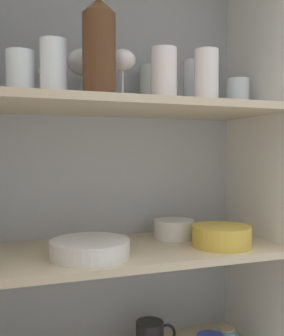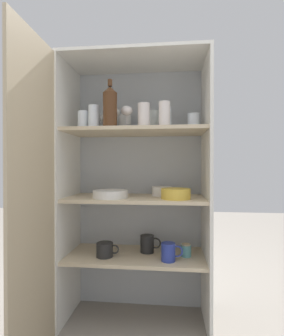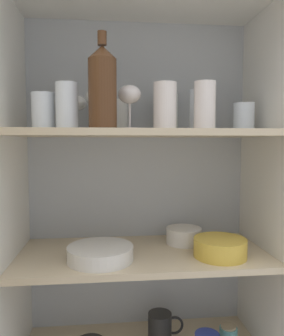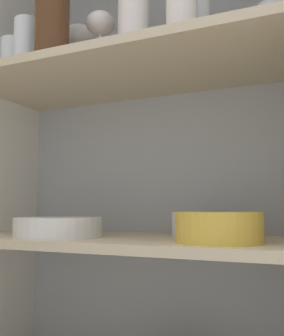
# 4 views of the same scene
# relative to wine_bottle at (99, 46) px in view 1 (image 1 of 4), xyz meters

# --- Properties ---
(cupboard_back_panel) EXTENTS (0.85, 0.02, 1.55)m
(cupboard_back_panel) POSITION_rel_wine_bottle_xyz_m (0.13, 0.32, -0.49)
(cupboard_back_panel) COLOR #B2B7BC
(cupboard_back_panel) RESTS_ON ground_plane
(cupboard_side_right) EXTENTS (0.02, 0.40, 1.55)m
(cupboard_side_right) POSITION_rel_wine_bottle_xyz_m (0.54, 0.13, -0.49)
(cupboard_side_right) COLOR white
(cupboard_side_right) RESTS_ON ground_plane
(shelf_board_middle) EXTENTS (0.81, 0.37, 0.02)m
(shelf_board_middle) POSITION_rel_wine_bottle_xyz_m (0.13, 0.13, -0.53)
(shelf_board_middle) COLOR beige
(shelf_board_upper) EXTENTS (0.81, 0.37, 0.02)m
(shelf_board_upper) POSITION_rel_wine_bottle_xyz_m (0.13, 0.13, -0.13)
(shelf_board_upper) COLOR beige
(tumbler_glass_0) EXTENTS (0.07, 0.07, 0.11)m
(tumbler_glass_0) POSITION_rel_wine_bottle_xyz_m (-0.18, 0.07, -0.06)
(tumbler_glass_0) COLOR white
(tumbler_glass_0) RESTS_ON shelf_board_upper
(tumbler_glass_1) EXTENTS (0.07, 0.07, 0.14)m
(tumbler_glass_1) POSITION_rel_wine_bottle_xyz_m (0.18, 0.05, -0.05)
(tumbler_glass_1) COLOR silver
(tumbler_glass_1) RESTS_ON shelf_board_upper
(tumbler_glass_2) EXTENTS (0.07, 0.07, 0.09)m
(tumbler_glass_2) POSITION_rel_wine_bottle_xyz_m (0.47, 0.14, -0.07)
(tumbler_glass_2) COLOR white
(tumbler_glass_2) RESTS_ON shelf_board_upper
(tumbler_glass_3) EXTENTS (0.06, 0.06, 0.14)m
(tumbler_glass_3) POSITION_rel_wine_bottle_xyz_m (0.30, 0.03, -0.05)
(tumbler_glass_3) COLOR silver
(tumbler_glass_3) RESTS_ON shelf_board_upper
(tumbler_glass_4) EXTENTS (0.08, 0.08, 0.11)m
(tumbler_glass_4) POSITION_rel_wine_bottle_xyz_m (0.04, 0.23, -0.06)
(tumbler_glass_4) COLOR white
(tumbler_glass_4) RESTS_ON shelf_board_upper
(tumbler_glass_5) EXTENTS (0.06, 0.06, 0.13)m
(tumbler_glass_5) POSITION_rel_wine_bottle_xyz_m (0.31, 0.11, -0.05)
(tumbler_glass_5) COLOR white
(tumbler_glass_5) RESTS_ON shelf_board_upper
(tumbler_glass_6) EXTENTS (0.06, 0.06, 0.13)m
(tumbler_glass_6) POSITION_rel_wine_bottle_xyz_m (-0.10, 0.04, -0.05)
(tumbler_glass_6) COLOR white
(tumbler_glass_6) RESTS_ON shelf_board_upper
(tumbler_glass_7) EXTENTS (0.08, 0.08, 0.14)m
(tumbler_glass_7) POSITION_rel_wine_bottle_xyz_m (0.23, 0.24, -0.05)
(tumbler_glass_7) COLOR white
(tumbler_glass_7) RESTS_ON shelf_board_upper
(wine_glass_0) EXTENTS (0.07, 0.07, 0.12)m
(wine_glass_0) POSITION_rel_wine_bottle_xyz_m (-0.09, 0.25, -0.03)
(wine_glass_0) COLOR white
(wine_glass_0) RESTS_ON shelf_board_upper
(wine_glass_1) EXTENTS (0.07, 0.07, 0.14)m
(wine_glass_1) POSITION_rel_wine_bottle_xyz_m (0.08, 0.08, -0.02)
(wine_glass_1) COLOR silver
(wine_glass_1) RESTS_ON shelf_board_upper
(wine_glass_2) EXTENTS (0.09, 0.09, 0.14)m
(wine_glass_2) POSITION_rel_wine_bottle_xyz_m (-0.01, 0.12, -0.02)
(wine_glass_2) COLOR white
(wine_glass_2) RESTS_ON shelf_board_upper
(wine_bottle) EXTENTS (0.08, 0.08, 0.26)m
(wine_bottle) POSITION_rel_wine_bottle_xyz_m (0.00, 0.00, 0.00)
(wine_bottle) COLOR #4C2D19
(wine_bottle) RESTS_ON shelf_board_upper
(plate_stack_white) EXTENTS (0.20, 0.20, 0.04)m
(plate_stack_white) POSITION_rel_wine_bottle_xyz_m (-0.01, 0.06, -0.49)
(plate_stack_white) COLOR silver
(plate_stack_white) RESTS_ON shelf_board_middle
(mixing_bowl_large) EXTENTS (0.17, 0.17, 0.06)m
(mixing_bowl_large) POSITION_rel_wine_bottle_xyz_m (0.36, 0.05, -0.48)
(mixing_bowl_large) COLOR gold
(mixing_bowl_large) RESTS_ON shelf_board_middle
(serving_bowl_small) EXTENTS (0.13, 0.13, 0.06)m
(serving_bowl_small) POSITION_rel_wine_bottle_xyz_m (0.28, 0.20, -0.48)
(serving_bowl_small) COLOR silver
(serving_bowl_small) RESTS_ON shelf_board_middle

